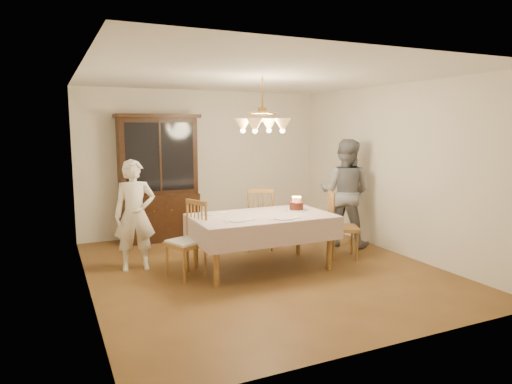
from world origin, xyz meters
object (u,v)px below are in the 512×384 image
dining_table (262,220)px  birthday_cake (296,207)px  china_hutch (159,180)px  elderly_woman (135,215)px  chair_far_side (259,222)px

dining_table → birthday_cake: bearing=10.5°
china_hutch → elderly_woman: size_ratio=1.42×
birthday_cake → china_hutch: bearing=124.9°
dining_table → china_hutch: (-0.90, 2.25, 0.36)m
chair_far_side → birthday_cake: (0.20, -0.85, 0.37)m
dining_table → chair_far_side: chair_far_side is taller
chair_far_side → dining_table: bearing=-112.7°
dining_table → chair_far_side: size_ratio=1.90×
dining_table → china_hutch: bearing=111.7°
elderly_woman → china_hutch: bearing=72.9°
dining_table → china_hutch: china_hutch is taller
china_hutch → birthday_cake: china_hutch is taller
china_hutch → chair_far_side: size_ratio=2.16×
dining_table → birthday_cake: 0.62m
dining_table → elderly_woman: (-1.58, 0.72, 0.08)m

